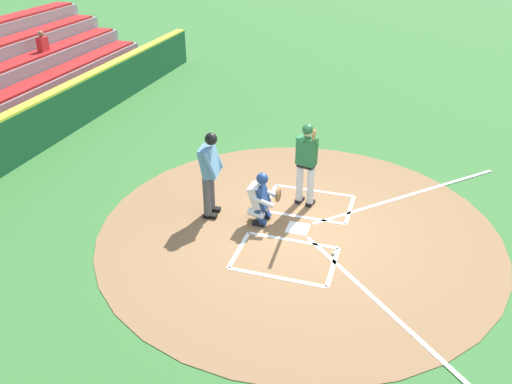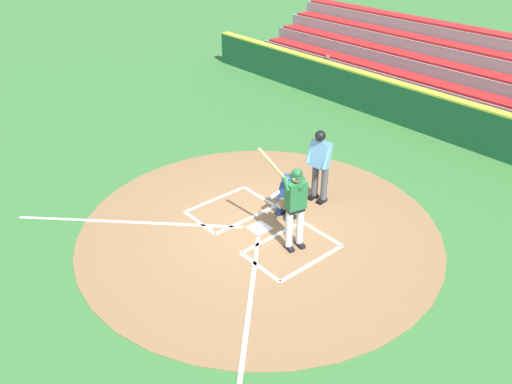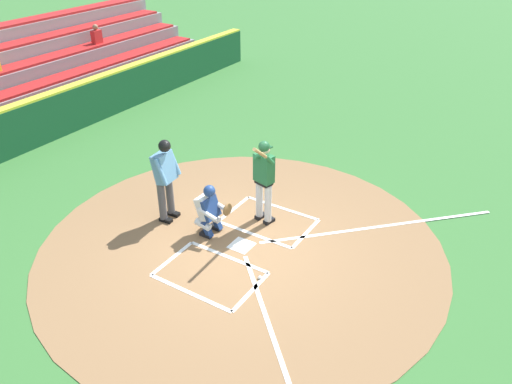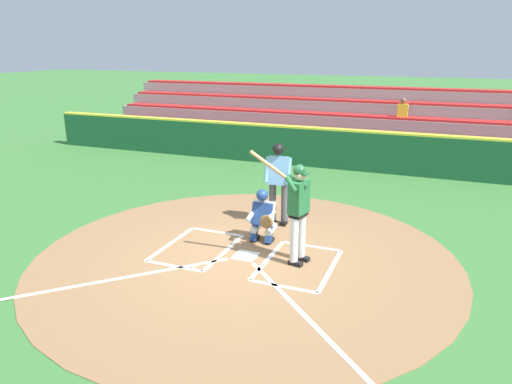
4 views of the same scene
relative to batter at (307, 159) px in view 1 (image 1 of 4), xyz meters
The scene contains 7 objects.
ground_plane 1.48m from the batter, ahead, with size 120.00×120.00×0.00m, color #387033.
dirt_circle 1.48m from the batter, ahead, with size 8.00×8.00×0.01m, color olive.
home_plate_and_chalk 1.76m from the batter, 44.36° to the left, with size 7.93×4.91×0.01m.
batter is the anchor object (origin of this frame).
catcher 1.27m from the batter, 36.86° to the right, with size 0.59×0.61×1.13m.
plate_umpire 2.03m from the batter, 61.12° to the right, with size 0.60×0.45×1.86m.
baseball 2.18m from the batter, 29.36° to the left, with size 0.07×0.07×0.07m, color white.
Camera 1 is at (8.68, 1.81, 5.77)m, focal length 36.49 mm.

